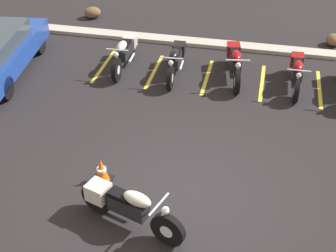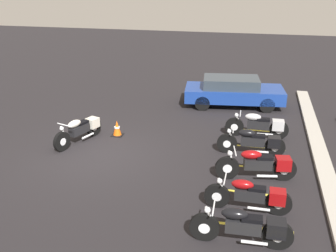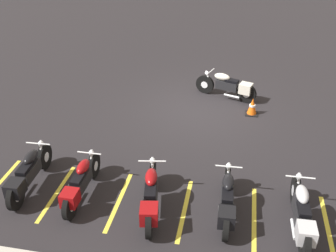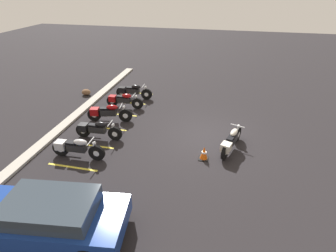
% 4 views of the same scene
% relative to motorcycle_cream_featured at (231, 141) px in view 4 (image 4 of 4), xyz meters
% --- Properties ---
extents(ground, '(60.00, 60.00, 0.00)m').
position_rel_motorcycle_cream_featured_xyz_m(ground, '(0.88, 1.02, -0.47)').
color(ground, black).
extents(motorcycle_cream_featured, '(2.16, 0.96, 0.88)m').
position_rel_motorcycle_cream_featured_xyz_m(motorcycle_cream_featured, '(0.00, 0.00, 0.00)').
color(motorcycle_cream_featured, black).
rests_on(motorcycle_cream_featured, ground).
extents(parked_bike_0, '(0.63, 2.25, 0.88)m').
position_rel_motorcycle_cream_featured_xyz_m(parked_bike_0, '(-1.86, 6.10, 0.00)').
color(parked_bike_0, black).
rests_on(parked_bike_0, ground).
extents(parked_bike_1, '(0.62, 2.19, 0.86)m').
position_rel_motorcycle_cream_featured_xyz_m(parked_bike_1, '(-0.30, 5.96, -0.01)').
color(parked_bike_1, black).
rests_on(parked_bike_1, ground).
extents(parked_bike_2, '(0.78, 2.28, 0.90)m').
position_rel_motorcycle_cream_featured_xyz_m(parked_bike_2, '(1.36, 6.16, 0.01)').
color(parked_bike_2, black).
rests_on(parked_bike_2, ground).
extents(parked_bike_3, '(0.60, 2.14, 0.84)m').
position_rel_motorcycle_cream_featured_xyz_m(parked_bike_3, '(3.08, 6.00, -0.02)').
color(parked_bike_3, black).
rests_on(parked_bike_3, ground).
extents(parked_bike_4, '(0.63, 2.23, 0.88)m').
position_rel_motorcycle_cream_featured_xyz_m(parked_bike_4, '(4.43, 5.92, -0.00)').
color(parked_bike_4, black).
rests_on(parked_bike_4, ground).
extents(car_blue, '(2.32, 4.49, 1.29)m').
position_rel_motorcycle_cream_featured_xyz_m(car_blue, '(-5.35, 4.86, 0.21)').
color(car_blue, black).
rests_on(car_blue, ground).
extents(concrete_curb, '(18.00, 0.50, 0.12)m').
position_rel_motorcycle_cream_featured_xyz_m(concrete_curb, '(0.88, 8.07, -0.41)').
color(concrete_curb, '#A8A399').
rests_on(concrete_curb, ground).
extents(landscape_rock_1, '(0.47, 0.56, 0.38)m').
position_rel_motorcycle_cream_featured_xyz_m(landscape_rock_1, '(4.29, 8.93, -0.28)').
color(landscape_rock_1, brown).
rests_on(landscape_rock_1, ground).
extents(traffic_cone, '(0.40, 0.40, 0.57)m').
position_rel_motorcycle_cream_featured_xyz_m(traffic_cone, '(-0.84, 1.03, -0.20)').
color(traffic_cone, black).
rests_on(traffic_cone, ground).
extents(stall_line_0, '(0.10, 2.10, 0.00)m').
position_rel_motorcycle_cream_featured_xyz_m(stall_line_0, '(-2.50, 5.95, -0.47)').
color(stall_line_0, gold).
rests_on(stall_line_0, ground).
extents(stall_line_1, '(0.10, 2.10, 0.00)m').
position_rel_motorcycle_cream_featured_xyz_m(stall_line_1, '(-0.94, 5.95, -0.47)').
color(stall_line_1, gold).
rests_on(stall_line_1, ground).
extents(stall_line_2, '(0.10, 2.10, 0.00)m').
position_rel_motorcycle_cream_featured_xyz_m(stall_line_2, '(0.62, 5.95, -0.47)').
color(stall_line_2, gold).
rests_on(stall_line_2, ground).
extents(stall_line_3, '(0.10, 2.10, 0.00)m').
position_rel_motorcycle_cream_featured_xyz_m(stall_line_3, '(2.19, 5.95, -0.47)').
color(stall_line_3, gold).
rests_on(stall_line_3, ground).
extents(stall_line_4, '(0.10, 2.10, 0.00)m').
position_rel_motorcycle_cream_featured_xyz_m(stall_line_4, '(3.75, 5.95, -0.47)').
color(stall_line_4, gold).
rests_on(stall_line_4, ground).
extents(stall_line_5, '(0.10, 2.10, 0.00)m').
position_rel_motorcycle_cream_featured_xyz_m(stall_line_5, '(5.32, 5.95, -0.47)').
color(stall_line_5, gold).
rests_on(stall_line_5, ground).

